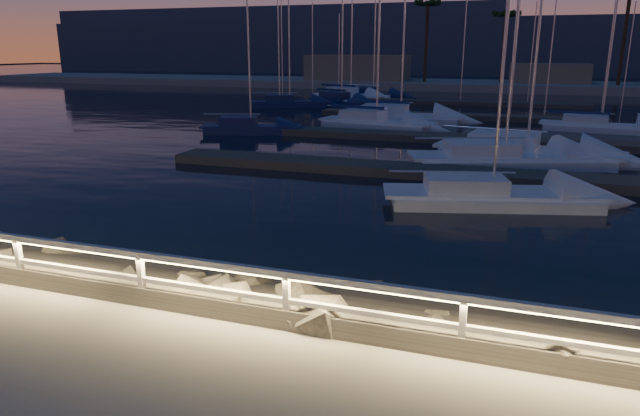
# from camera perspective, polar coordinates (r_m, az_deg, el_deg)

# --- Properties ---
(ground) EXTENTS (400.00, 400.00, 0.00)m
(ground) POSITION_cam_1_polar(r_m,az_deg,el_deg) (10.71, -8.36, -10.86)
(ground) COLOR #9B958C
(ground) RESTS_ON ground
(harbor_water) EXTENTS (400.00, 440.00, 0.60)m
(harbor_water) POSITION_cam_1_polar(r_m,az_deg,el_deg) (40.34, 12.47, 7.12)
(harbor_water) COLOR black
(harbor_water) RESTS_ON ground
(guard_rail) EXTENTS (44.11, 0.12, 1.06)m
(guard_rail) POSITION_cam_1_polar(r_m,az_deg,el_deg) (10.42, -8.87, -6.98)
(guard_rail) COLOR white
(guard_rail) RESTS_ON ground
(riprap) EXTENTS (38.99, 2.75, 1.29)m
(riprap) POSITION_cam_1_polar(r_m,az_deg,el_deg) (12.19, -5.41, -8.60)
(riprap) COLOR #646056
(riprap) RESTS_ON ground
(floating_docks) EXTENTS (22.00, 36.00, 0.40)m
(floating_docks) POSITION_cam_1_polar(r_m,az_deg,el_deg) (41.53, 12.73, 8.13)
(floating_docks) COLOR #554D46
(floating_docks) RESTS_ON ground
(far_shore) EXTENTS (160.00, 14.00, 5.20)m
(far_shore) POSITION_cam_1_polar(r_m,az_deg,el_deg) (82.76, 16.12, 11.94)
(far_shore) COLOR #9B958C
(far_shore) RESTS_ON ground
(palm_left) EXTENTS (3.00, 3.00, 11.20)m
(palm_left) POSITION_cam_1_polar(r_m,az_deg,el_deg) (81.61, 10.74, 19.15)
(palm_left) COLOR #503725
(palm_left) RESTS_ON ground
(palm_center) EXTENTS (3.00, 3.00, 9.70)m
(palm_center) POSITION_cam_1_polar(r_m,az_deg,el_deg) (81.60, 18.10, 17.73)
(palm_center) COLOR #503725
(palm_center) RESTS_ON ground
(distant_hills) EXTENTS (230.00, 37.50, 18.00)m
(distant_hills) POSITION_cam_1_polar(r_m,az_deg,el_deg) (144.63, 8.71, 15.45)
(distant_hills) COLOR #3B465C
(distant_hills) RESTS_ON ground
(sailboat_d) EXTENTS (7.89, 4.13, 12.86)m
(sailboat_d) POSITION_cam_1_polar(r_m,az_deg,el_deg) (21.01, 16.30, 1.36)
(sailboat_d) COLOR white
(sailboat_d) RESTS_ON ground
(sailboat_e) EXTENTS (6.66, 3.67, 11.00)m
(sailboat_e) POSITION_cam_1_polar(r_m,az_deg,el_deg) (37.90, -7.17, 8.02)
(sailboat_e) COLOR navy
(sailboat_e) RESTS_ON ground
(sailboat_f) EXTENTS (8.34, 3.79, 13.74)m
(sailboat_f) POSITION_cam_1_polar(r_m,az_deg,el_deg) (40.21, 5.39, 8.56)
(sailboat_f) COLOR white
(sailboat_f) RESTS_ON ground
(sailboat_g) EXTENTS (9.23, 4.07, 15.16)m
(sailboat_g) POSITION_cam_1_polar(r_m,az_deg,el_deg) (30.28, 19.52, 5.44)
(sailboat_g) COLOR white
(sailboat_g) RESTS_ON ground
(sailboat_h) EXTENTS (9.15, 5.30, 14.96)m
(sailboat_h) POSITION_cam_1_polar(r_m,az_deg,el_deg) (28.15, 17.51, 4.85)
(sailboat_h) COLOR white
(sailboat_h) RESTS_ON ground
(sailboat_i) EXTENTS (7.57, 4.93, 12.68)m
(sailboat_i) POSITION_cam_1_polar(r_m,az_deg,el_deg) (57.26, 2.03, 10.71)
(sailboat_i) COLOR navy
(sailboat_i) RESTS_ON ground
(sailboat_j) EXTENTS (7.66, 4.75, 12.69)m
(sailboat_j) POSITION_cam_1_polar(r_m,az_deg,el_deg) (55.38, -3.24, 10.50)
(sailboat_j) COLOR navy
(sailboat_j) RESTS_ON ground
(sailboat_k) EXTENTS (9.33, 3.23, 15.60)m
(sailboat_k) POSITION_cam_1_polar(r_m,az_deg,el_deg) (43.90, 7.75, 9.10)
(sailboat_k) COLOR white
(sailboat_k) RESTS_ON ground
(sailboat_l) EXTENTS (7.93, 3.21, 13.04)m
(sailboat_l) POSITION_cam_1_polar(r_m,az_deg,el_deg) (42.91, 26.00, 7.44)
(sailboat_l) COLOR white
(sailboat_l) RESTS_ON ground
(sailboat_m) EXTENTS (7.58, 2.69, 12.76)m
(sailboat_m) POSITION_cam_1_polar(r_m,az_deg,el_deg) (65.58, 5.18, 11.28)
(sailboat_m) COLOR navy
(sailboat_m) RESTS_ON ground
(sailboat_n) EXTENTS (8.80, 4.59, 14.46)m
(sailboat_n) POSITION_cam_1_polar(r_m,az_deg,el_deg) (63.42, 2.92, 11.19)
(sailboat_n) COLOR white
(sailboat_n) RESTS_ON ground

